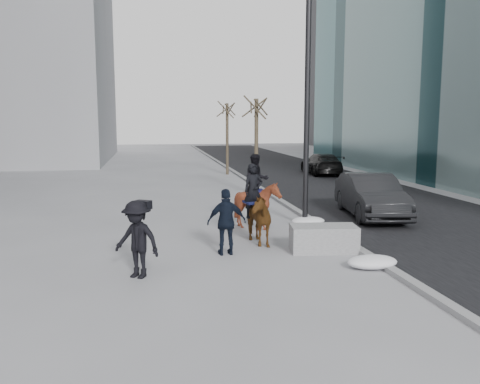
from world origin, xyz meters
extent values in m
plane|color=gray|center=(0.00, 0.00, 0.00)|extent=(120.00, 120.00, 0.00)
cube|color=black|center=(7.00, 10.00, 0.01)|extent=(8.00, 90.00, 0.01)
cube|color=gray|center=(3.00, 10.00, 0.06)|extent=(0.25, 90.00, 0.12)
cube|color=#959598|center=(2.08, -0.04, 0.35)|extent=(1.87, 1.11, 0.71)
imported|color=black|center=(5.42, 4.37, 0.78)|extent=(2.31, 4.95, 1.57)
imported|color=black|center=(8.42, 18.49, 0.68)|extent=(2.22, 4.79, 1.35)
imported|color=#4C2A0F|center=(0.40, 1.14, 0.75)|extent=(1.10, 1.89, 1.50)
imported|color=black|center=(0.40, 1.29, 1.51)|extent=(0.63, 0.47, 1.57)
cube|color=#10143D|center=(0.40, 1.29, 1.18)|extent=(0.57, 0.63, 0.06)
imported|color=#481F0E|center=(0.87, 2.95, 0.80)|extent=(1.30, 1.46, 1.60)
imported|color=black|center=(0.87, 3.10, 1.60)|extent=(0.82, 0.64, 1.66)
cube|color=#0F0F39|center=(0.87, 3.10, 1.25)|extent=(0.49, 0.57, 0.06)
imported|color=black|center=(-0.55, 0.09, 0.88)|extent=(1.04, 0.46, 1.75)
cylinder|color=#C1470B|center=(-0.60, 0.64, 1.15)|extent=(0.04, 0.18, 0.07)
imported|color=black|center=(-2.82, -1.50, 0.88)|extent=(1.30, 1.18, 1.75)
cube|color=black|center=(-2.67, -1.25, 1.62)|extent=(0.42, 0.39, 0.20)
cylinder|color=black|center=(2.60, 3.33, 4.50)|extent=(0.18, 0.18, 9.00)
ellipsoid|color=silver|center=(2.70, -1.76, 0.16)|extent=(1.23, 0.78, 0.31)
ellipsoid|color=silver|center=(2.70, 3.30, 0.14)|extent=(1.14, 0.72, 0.29)
camera|label=1|loc=(-2.49, -12.82, 3.55)|focal=38.00mm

